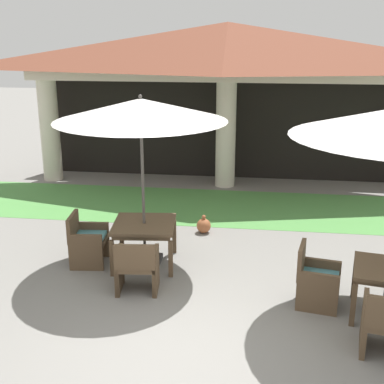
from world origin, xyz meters
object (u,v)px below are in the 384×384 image
at_px(patio_umbrella_near_foreground, 141,111).
at_px(patio_chair_mid_left_west, 316,280).
at_px(patio_chair_near_foreground_west, 87,241).
at_px(terracotta_urn, 204,226).
at_px(patio_table_near_foreground, 144,228).
at_px(patio_chair_near_foreground_south, 137,266).

relative_size(patio_umbrella_near_foreground, patio_chair_mid_left_west, 3.15).
distance_m(patio_chair_near_foreground_west, terracotta_urn, 2.44).
distance_m(patio_umbrella_near_foreground, patio_chair_mid_left_west, 3.63).
relative_size(patio_table_near_foreground, patio_chair_near_foreground_south, 1.31).
height_order(patio_chair_near_foreground_south, patio_chair_mid_left_west, patio_chair_mid_left_west).
bearing_deg(patio_table_near_foreground, patio_chair_near_foreground_west, -174.12).
xyz_separation_m(patio_table_near_foreground, patio_umbrella_near_foreground, (0.00, 0.00, 1.94)).
xyz_separation_m(patio_chair_mid_left_west, terracotta_urn, (-1.88, 2.53, -0.24)).
xyz_separation_m(patio_table_near_foreground, patio_chair_near_foreground_south, (0.10, -0.97, -0.23)).
xyz_separation_m(patio_umbrella_near_foreground, patio_chair_mid_left_west, (2.72, -1.01, -2.19)).
height_order(patio_chair_near_foreground_south, terracotta_urn, patio_chair_near_foreground_south).
xyz_separation_m(patio_chair_near_foreground_south, patio_chair_mid_left_west, (2.62, -0.04, -0.02)).
relative_size(patio_table_near_foreground, terracotta_urn, 3.00).
relative_size(patio_chair_mid_left_west, terracotta_urn, 2.45).
relative_size(patio_chair_near_foreground_west, patio_chair_mid_left_west, 0.97).
height_order(patio_umbrella_near_foreground, patio_chair_near_foreground_south, patio_umbrella_near_foreground).
xyz_separation_m(patio_chair_near_foreground_west, terracotta_urn, (1.80, 1.62, -0.26)).
height_order(patio_umbrella_near_foreground, patio_chair_near_foreground_west, patio_umbrella_near_foreground).
bearing_deg(patio_chair_near_foreground_west, terracotta_urn, 126.11).
distance_m(patio_chair_near_foreground_south, terracotta_urn, 2.61).
distance_m(patio_table_near_foreground, patio_umbrella_near_foreground, 1.94).
bearing_deg(patio_umbrella_near_foreground, terracotta_urn, 61.34).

